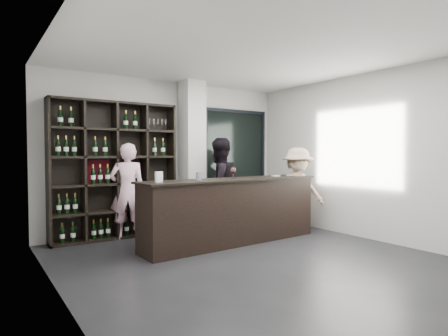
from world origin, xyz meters
TOP-DOWN VIEW (x-y plane):
  - floor at (0.00, 0.00)m, footprint 5.00×5.50m
  - wine_shelf at (-1.15, 2.57)m, footprint 2.20×0.35m
  - structural_column at (0.35, 2.47)m, footprint 0.40×0.40m
  - glass_panel at (1.55, 2.69)m, footprint 1.60×0.08m
  - tasting_counter at (0.35, 1.10)m, footprint 3.28×0.68m
  - taster_pink at (-0.99, 2.40)m, footprint 0.71×0.59m
  - taster_black at (0.56, 1.85)m, footprint 0.94×0.77m
  - customer at (1.80, 1.05)m, footprint 1.17×0.90m
  - wine_glass at (0.29, 1.01)m, footprint 0.12×0.12m
  - spit_cup at (-0.32, 1.07)m, footprint 0.12×0.12m
  - napkin_stack at (1.32, 1.12)m, footprint 0.15×0.15m
  - card_stand at (-1.01, 1.03)m, footprint 0.11×0.06m

SIDE VIEW (x-z plane):
  - floor at x=0.00m, z-range -0.01..0.00m
  - tasting_counter at x=0.35m, z-range 0.00..1.08m
  - customer at x=1.80m, z-range 0.00..1.61m
  - taster_pink at x=-0.99m, z-range 0.00..1.68m
  - taster_black at x=0.56m, z-range 0.00..1.79m
  - napkin_stack at x=1.32m, z-range 1.08..1.10m
  - spit_cup at x=-0.32m, z-range 1.08..1.20m
  - card_stand at x=-1.01m, z-range 1.08..1.24m
  - wine_glass at x=0.29m, z-range 1.08..1.29m
  - wine_shelf at x=-1.15m, z-range 0.00..2.40m
  - glass_panel at x=1.55m, z-range 0.35..2.45m
  - structural_column at x=0.35m, z-range 0.00..2.90m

